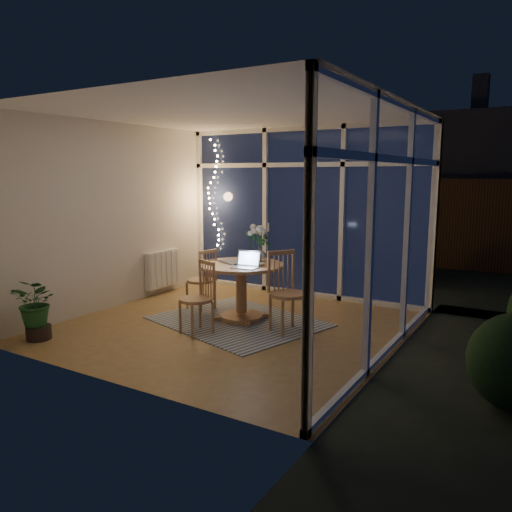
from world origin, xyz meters
name	(u,v)px	position (x,y,z in m)	size (l,w,h in m)	color
floor	(233,326)	(0.00, 0.00, 0.00)	(4.00, 4.00, 0.00)	olive
ceiling	(232,112)	(0.00, 0.00, 2.60)	(4.00, 4.00, 0.00)	silver
wall_back	(304,212)	(0.00, 2.00, 1.30)	(4.00, 0.04, 2.60)	silver
wall_front	(105,242)	(0.00, -2.00, 1.30)	(4.00, 0.04, 2.60)	silver
wall_left	(115,216)	(-2.00, 0.00, 1.30)	(0.04, 4.00, 2.60)	silver
wall_right	(398,233)	(2.00, 0.00, 1.30)	(0.04, 4.00, 2.60)	silver
window_wall_back	(303,213)	(0.00, 1.96, 1.30)	(4.00, 0.10, 2.60)	white
window_wall_right	(394,232)	(1.96, 0.00, 1.30)	(0.10, 4.00, 2.60)	white
radiator	(163,269)	(-1.94, 0.90, 0.40)	(0.10, 0.70, 0.58)	white
fairy_lights	(213,196)	(-1.65, 1.88, 1.52)	(0.24, 0.10, 1.85)	#FDBE65
garden_patio	(388,270)	(0.50, 5.00, -0.06)	(12.00, 6.00, 0.10)	black
garden_fence	(374,221)	(0.00, 5.50, 0.90)	(11.00, 0.08, 1.80)	#321B12
neighbour_roof	(423,162)	(0.30, 8.50, 2.20)	(7.00, 3.00, 2.20)	#34363F
garden_shrubs	(297,251)	(-0.80, 3.40, 0.45)	(0.90, 0.90, 0.90)	black
rug	(237,321)	(-0.06, 0.19, 0.01)	(2.01, 1.60, 0.01)	beige
dining_table	(241,292)	(-0.06, 0.29, 0.37)	(1.09, 1.09, 0.75)	#A87A4B
chair_left	(201,279)	(-0.83, 0.44, 0.44)	(0.41, 0.41, 0.88)	#A87A4B
chair_right	(288,292)	(0.70, 0.13, 0.50)	(0.46, 0.46, 0.99)	#A87A4B
chair_front	(196,298)	(-0.21, -0.47, 0.44)	(0.41, 0.41, 0.88)	#A87A4B
laptop	(245,259)	(0.14, 0.07, 0.86)	(0.30, 0.26, 0.22)	#BABABF
flower_vase	(259,253)	(0.04, 0.58, 0.85)	(0.20, 0.20, 0.21)	white
bowl	(259,264)	(0.20, 0.29, 0.76)	(0.15, 0.15, 0.04)	white
newspapers	(233,262)	(-0.21, 0.33, 0.75)	(0.36, 0.27, 0.02)	silver
phone	(239,265)	(-0.04, 0.19, 0.75)	(0.11, 0.06, 0.01)	black
potted_plant	(37,307)	(-1.65, -1.57, 0.38)	(0.54, 0.47, 0.76)	#1B4D22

